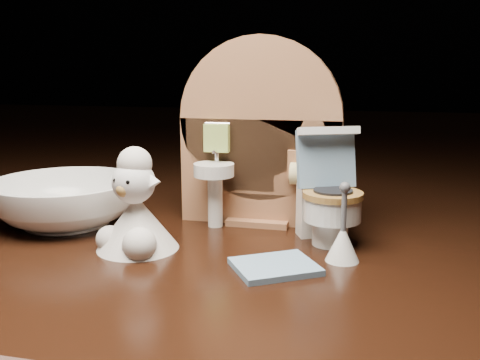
% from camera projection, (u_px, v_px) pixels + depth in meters
% --- Properties ---
extents(backdrop_panel, '(0.13, 0.05, 0.15)m').
position_uv_depth(backdrop_panel, '(259.00, 144.00, 0.43)').
color(backdrop_panel, '#9E6641').
rests_on(backdrop_panel, ground).
extents(toy_toilet, '(0.05, 0.06, 0.09)m').
position_uv_depth(toy_toilet, '(327.00, 200.00, 0.39)').
color(toy_toilet, white).
rests_on(toy_toilet, ground).
extents(bath_mat, '(0.06, 0.06, 0.00)m').
position_uv_depth(bath_mat, '(275.00, 267.00, 0.34)').
color(bath_mat, '#7093AF').
rests_on(bath_mat, ground).
extents(toilet_brush, '(0.02, 0.02, 0.05)m').
position_uv_depth(toilet_brush, '(343.00, 241.00, 0.35)').
color(toilet_brush, white).
rests_on(toilet_brush, ground).
extents(plush_lamb, '(0.06, 0.06, 0.08)m').
position_uv_depth(plush_lamb, '(135.00, 214.00, 0.37)').
color(plush_lamb, silver).
rests_on(plush_lamb, ground).
extents(ceramic_bowl, '(0.15, 0.15, 0.04)m').
position_uv_depth(ceramic_bowl, '(66.00, 202.00, 0.43)').
color(ceramic_bowl, white).
rests_on(ceramic_bowl, ground).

